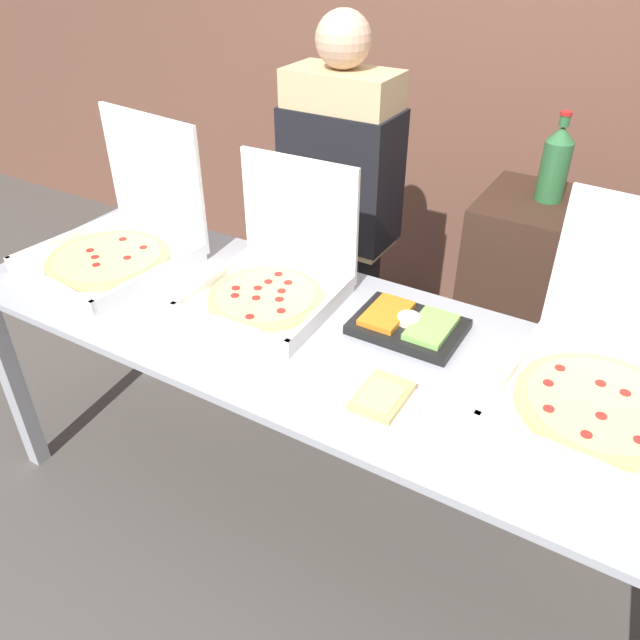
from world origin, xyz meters
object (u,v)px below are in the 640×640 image
Objects in this scene: soda_bottle at (556,163)px; pizza_box_far_right at (274,277)px; soda_can_silver at (638,221)px; pizza_box_near_left at (613,376)px; veggie_tray at (408,325)px; paper_plate_front_right at (382,398)px; person_server_vest at (340,211)px; pizza_box_near_right at (120,238)px.

pizza_box_far_right is at bearing -129.97° from soda_bottle.
pizza_box_near_left is at bearing -83.15° from soda_can_silver.
soda_bottle is (0.20, 0.73, 0.31)m from veggie_tray.
pizza_box_far_right is 1.41× the size of veggie_tray.
soda_bottle reaches higher than paper_plate_front_right.
person_server_vest reaches higher than paper_plate_front_right.
veggie_tray is at bearing -132.41° from soda_can_silver.
person_server_vest is at bearing 125.20° from paper_plate_front_right.
veggie_tray is 2.59× the size of soda_can_silver.
person_server_vest reaches higher than pizza_box_far_right.
soda_bottle reaches higher than pizza_box_near_left.
soda_bottle is at bearing 83.29° from paper_plate_front_right.
pizza_box_far_right is 3.65× the size of soda_can_silver.
soda_can_silver is at bearing -178.53° from person_server_vest.
pizza_box_near_left and pizza_box_near_right have the same top height.
pizza_box_near_left is 0.97× the size of pizza_box_near_right.
pizza_box_near_left is at bearing 153.24° from person_server_vest.
pizza_box_near_right is 1.71× the size of veggie_tray.
pizza_box_far_right is 2.20× the size of paper_plate_front_right.
soda_bottle reaches higher than veggie_tray.
paper_plate_front_right is at bearing -96.71° from soda_bottle.
pizza_box_near_left is at bearing -1.25° from pizza_box_far_right.
person_server_vest is (0.54, 0.63, -0.01)m from pizza_box_near_right.
pizza_box_far_right is 1.14m from soda_can_silver.
soda_bottle is (0.12, 1.06, 0.32)m from paper_plate_front_right.
pizza_box_near_right is 1.54m from soda_bottle.
pizza_box_near_left is at bearing 9.10° from pizza_box_near_right.
soda_can_silver is (-0.07, 0.58, 0.18)m from pizza_box_near_left.
pizza_box_far_right is at bearing -174.14° from veggie_tray.
soda_can_silver is (0.30, -0.18, -0.07)m from soda_bottle.
soda_bottle is 0.80m from person_server_vest.
pizza_box_near_right reaches higher than paper_plate_front_right.
veggie_tray is at bearing 135.24° from person_server_vest.
pizza_box_near_right reaches higher than veggie_tray.
pizza_box_far_right is 0.46m from veggie_tray.
soda_can_silver is (0.50, 0.55, 0.24)m from veggie_tray.
veggie_tray is 0.74m from person_server_vest.
soda_bottle is (1.27, 0.84, 0.25)m from pizza_box_near_right.
paper_plate_front_right is (0.52, -0.28, -0.06)m from pizza_box_far_right.
person_server_vest reaches higher than soda_bottle.
pizza_box_near_left is 1.02m from pizza_box_far_right.
pizza_box_near_left reaches higher than pizza_box_far_right.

